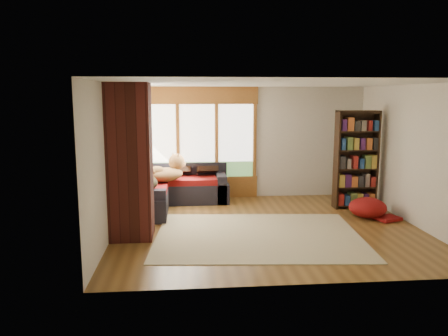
{
  "coord_description": "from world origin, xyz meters",
  "views": [
    {
      "loc": [
        -1.48,
        -7.65,
        2.38
      ],
      "look_at": [
        -0.71,
        0.99,
        0.95
      ],
      "focal_mm": 35.0,
      "sensor_mm": 36.0,
      "label": 1
    }
  ],
  "objects_px": {
    "sectional_sofa": "(164,193)",
    "dog_brindle": "(144,179)",
    "brick_chimney": "(130,162)",
    "pouf": "(368,207)",
    "area_rug": "(258,235)",
    "bookshelf": "(356,160)",
    "dog_tan": "(167,171)"
  },
  "relations": [
    {
      "from": "brick_chimney",
      "to": "dog_tan",
      "type": "relative_size",
      "value": 2.51
    },
    {
      "from": "pouf",
      "to": "sectional_sofa",
      "type": "bearing_deg",
      "value": 163.19
    },
    {
      "from": "sectional_sofa",
      "to": "dog_brindle",
      "type": "bearing_deg",
      "value": -111.35
    },
    {
      "from": "brick_chimney",
      "to": "pouf",
      "type": "height_order",
      "value": "brick_chimney"
    },
    {
      "from": "pouf",
      "to": "dog_brindle",
      "type": "bearing_deg",
      "value": 174.41
    },
    {
      "from": "sectional_sofa",
      "to": "area_rug",
      "type": "xyz_separation_m",
      "value": [
        1.7,
        -2.18,
        -0.3
      ]
    },
    {
      "from": "bookshelf",
      "to": "pouf",
      "type": "height_order",
      "value": "bookshelf"
    },
    {
      "from": "area_rug",
      "to": "dog_tan",
      "type": "distance_m",
      "value": 2.81
    },
    {
      "from": "bookshelf",
      "to": "area_rug",
      "type": "bearing_deg",
      "value": -144.04
    },
    {
      "from": "bookshelf",
      "to": "brick_chimney",
      "type": "bearing_deg",
      "value": -160.62
    },
    {
      "from": "sectional_sofa",
      "to": "dog_tan",
      "type": "bearing_deg",
      "value": -15.53
    },
    {
      "from": "bookshelf",
      "to": "dog_brindle",
      "type": "xyz_separation_m",
      "value": [
        -4.45,
        -0.35,
        -0.27
      ]
    },
    {
      "from": "sectional_sofa",
      "to": "dog_tan",
      "type": "xyz_separation_m",
      "value": [
        0.08,
        -0.03,
        0.49
      ]
    },
    {
      "from": "sectional_sofa",
      "to": "pouf",
      "type": "height_order",
      "value": "sectional_sofa"
    },
    {
      "from": "bookshelf",
      "to": "dog_tan",
      "type": "height_order",
      "value": "bookshelf"
    },
    {
      "from": "brick_chimney",
      "to": "sectional_sofa",
      "type": "xyz_separation_m",
      "value": [
        0.45,
        2.05,
        -1.0
      ]
    },
    {
      "from": "dog_brindle",
      "to": "pouf",
      "type": "bearing_deg",
      "value": -104.97
    },
    {
      "from": "dog_tan",
      "to": "dog_brindle",
      "type": "height_order",
      "value": "dog_tan"
    },
    {
      "from": "area_rug",
      "to": "bookshelf",
      "type": "xyz_separation_m",
      "value": [
        2.39,
        1.73,
        1.04
      ]
    },
    {
      "from": "sectional_sofa",
      "to": "bookshelf",
      "type": "relative_size",
      "value": 1.05
    },
    {
      "from": "brick_chimney",
      "to": "dog_brindle",
      "type": "height_order",
      "value": "brick_chimney"
    },
    {
      "from": "area_rug",
      "to": "dog_brindle",
      "type": "height_order",
      "value": "dog_brindle"
    },
    {
      "from": "sectional_sofa",
      "to": "pouf",
      "type": "bearing_deg",
      "value": -14.3
    },
    {
      "from": "sectional_sofa",
      "to": "area_rug",
      "type": "distance_m",
      "value": 2.79
    },
    {
      "from": "sectional_sofa",
      "to": "bookshelf",
      "type": "bearing_deg",
      "value": -3.78
    },
    {
      "from": "brick_chimney",
      "to": "bookshelf",
      "type": "xyz_separation_m",
      "value": [
        4.54,
        1.6,
        -0.26
      ]
    },
    {
      "from": "brick_chimney",
      "to": "dog_tan",
      "type": "height_order",
      "value": "brick_chimney"
    },
    {
      "from": "bookshelf",
      "to": "sectional_sofa",
      "type": "bearing_deg",
      "value": 173.71
    },
    {
      "from": "sectional_sofa",
      "to": "bookshelf",
      "type": "height_order",
      "value": "bookshelf"
    },
    {
      "from": "area_rug",
      "to": "dog_tan",
      "type": "xyz_separation_m",
      "value": [
        -1.62,
        2.16,
        0.79
      ]
    },
    {
      "from": "area_rug",
      "to": "dog_tan",
      "type": "relative_size",
      "value": 3.37
    },
    {
      "from": "dog_tan",
      "to": "dog_brindle",
      "type": "relative_size",
      "value": 1.12
    }
  ]
}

